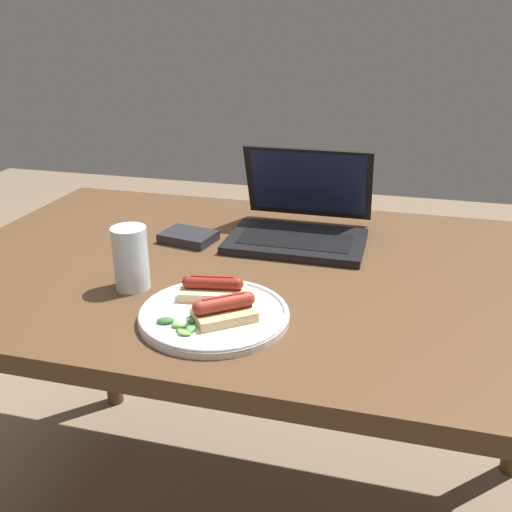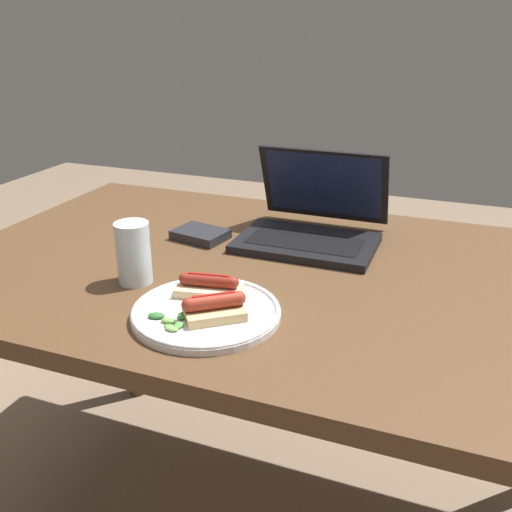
% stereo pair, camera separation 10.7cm
% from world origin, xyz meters
% --- Properties ---
extents(desk, '(1.40, 0.86, 0.70)m').
position_xyz_m(desk, '(0.00, 0.00, 0.64)').
color(desk, '#4C331E').
rests_on(desk, ground_plane).
extents(laptop, '(0.30, 0.28, 0.20)m').
position_xyz_m(laptop, '(0.02, 0.17, 0.74)').
color(laptop, black).
rests_on(laptop, desk).
extents(plate, '(0.26, 0.26, 0.02)m').
position_xyz_m(plate, '(-0.05, -0.24, 0.71)').
color(plate, silver).
rests_on(plate, desk).
extents(sausage_toast_left, '(0.12, 0.11, 0.04)m').
position_xyz_m(sausage_toast_left, '(-0.02, -0.26, 0.73)').
color(sausage_toast_left, tan).
rests_on(sausage_toast_left, plate).
extents(sausage_toast_middle, '(0.13, 0.08, 0.04)m').
position_xyz_m(sausage_toast_middle, '(-0.07, -0.19, 0.73)').
color(sausage_toast_middle, '#D6B784').
rests_on(sausage_toast_middle, plate).
extents(salad_pile, '(0.07, 0.07, 0.01)m').
position_xyz_m(salad_pile, '(-0.09, -0.30, 0.72)').
color(salad_pile, '#709E4C').
rests_on(salad_pile, plate).
extents(drinking_glass, '(0.07, 0.07, 0.12)m').
position_xyz_m(drinking_glass, '(-0.24, -0.16, 0.76)').
color(drinking_glass, silver).
rests_on(drinking_glass, desk).
extents(external_drive, '(0.13, 0.11, 0.02)m').
position_xyz_m(external_drive, '(-0.22, 0.09, 0.71)').
color(external_drive, '#232328').
rests_on(external_drive, desk).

